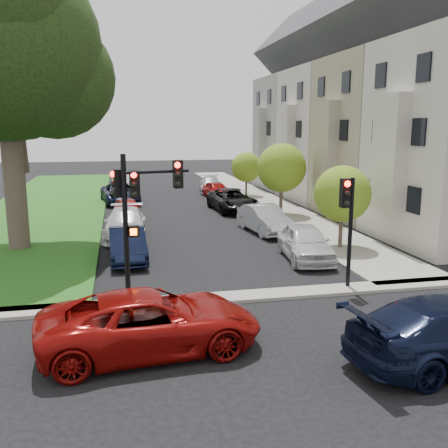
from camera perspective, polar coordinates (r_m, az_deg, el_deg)
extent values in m
plane|color=black|center=(15.39, 3.91, -10.93)|extent=(140.00, 140.00, 0.00)
cube|color=#1A4816|center=(38.47, -19.32, 2.04)|extent=(8.00, 44.00, 0.12)
cube|color=#A39E8A|center=(39.60, 3.90, 2.90)|extent=(3.50, 44.00, 0.12)
cube|color=#A39E8A|center=(17.18, 2.08, -8.29)|extent=(60.00, 1.00, 0.12)
cube|color=#A39985|center=(25.12, 18.37, 7.72)|extent=(0.70, 2.20, 5.50)
cube|color=black|center=(25.24, 19.11, 9.96)|extent=(0.08, 3.60, 6.00)
cube|color=gray|center=(33.52, 17.72, 9.37)|extent=(7.00, 7.40, 10.00)
cube|color=#484849|center=(34.16, 18.53, 21.98)|extent=(7.00, 7.55, 7.00)
cube|color=gray|center=(31.82, 11.55, 8.69)|extent=(0.70, 2.20, 5.50)
cube|color=black|center=(31.92, 12.13, 10.47)|extent=(0.08, 3.60, 6.00)
cube|color=#B1AA9F|center=(40.22, 12.42, 9.86)|extent=(7.00, 7.40, 10.00)
cube|color=#484849|center=(40.76, 12.89, 20.42)|extent=(7.00, 7.55, 7.00)
cube|color=#B1AA9F|center=(38.82, 7.13, 9.26)|extent=(0.70, 2.20, 5.50)
cube|color=black|center=(38.90, 7.59, 10.72)|extent=(0.08, 3.60, 6.00)
cube|color=#A8A29A|center=(47.16, 8.64, 10.17)|extent=(7.00, 7.40, 10.00)
cube|color=#484849|center=(47.63, 8.92, 19.19)|extent=(7.00, 7.55, 7.00)
cube|color=#A8A29A|center=(45.98, 4.06, 9.61)|extent=(0.70, 2.20, 5.50)
cube|color=black|center=(46.04, 4.44, 10.86)|extent=(0.08, 3.60, 6.00)
cylinder|color=#3E3028|center=(24.99, -22.86, 5.16)|extent=(0.97, 0.97, 7.06)
sphere|color=black|center=(25.13, -23.91, 18.26)|extent=(8.47, 8.47, 8.47)
sphere|color=black|center=(25.56, -18.84, 15.48)|extent=(5.65, 5.65, 5.65)
sphere|color=black|center=(23.56, -23.98, 22.06)|extent=(5.29, 5.29, 5.29)
cylinder|color=#3E3028|center=(24.16, 13.19, -0.64)|extent=(0.19, 0.19, 1.89)
sphere|color=#548219|center=(23.88, 13.37, 3.37)|extent=(2.65, 2.65, 2.65)
cylinder|color=#3E3028|center=(32.34, 6.52, 2.85)|extent=(0.22, 0.22, 2.23)
sphere|color=#548219|center=(32.11, 6.60, 6.40)|extent=(3.12, 3.12, 3.12)
cylinder|color=#3E3028|center=(40.92, 2.55, 4.33)|extent=(0.17, 0.17, 1.74)
sphere|color=#548219|center=(40.76, 2.57, 6.52)|extent=(2.44, 2.44, 2.44)
cylinder|color=black|center=(16.25, -11.15, -0.84)|extent=(0.20, 0.20, 4.92)
cylinder|color=black|center=(16.01, -7.66, 5.96)|extent=(2.07, 0.48, 0.11)
cube|color=black|center=(16.01, -10.17, 4.52)|extent=(0.32, 0.29, 0.90)
cube|color=black|center=(16.08, -5.29, 5.69)|extent=(0.32, 0.29, 0.90)
cube|color=black|center=(16.24, -12.03, 4.54)|extent=(0.29, 0.32, 0.90)
sphere|color=#FF0C05|center=(15.84, -10.19, 5.55)|extent=(0.19, 0.19, 0.19)
sphere|color=black|center=(15.91, -10.11, 3.38)|extent=(0.19, 0.19, 0.19)
cube|color=black|center=(16.25, -10.32, -0.80)|extent=(0.37, 0.29, 0.36)
cube|color=#FF5905|center=(16.12, -10.30, -0.90)|extent=(0.21, 0.03, 0.21)
cylinder|color=black|center=(18.16, 14.21, -1.16)|extent=(0.15, 0.15, 4.02)
cube|color=black|center=(17.79, 13.67, 3.46)|extent=(0.32, 0.28, 1.00)
sphere|color=#FF0C05|center=(17.61, 13.94, 4.48)|extent=(0.21, 0.21, 0.21)
imported|color=maroon|center=(13.30, -8.36, -11.00)|extent=(5.97, 3.19, 1.59)
imported|color=silver|center=(22.06, 9.26, -2.08)|extent=(2.31, 4.70, 1.54)
imported|color=#999BA0|center=(27.29, 4.68, 0.56)|extent=(2.16, 4.74, 1.51)
imported|color=black|center=(34.08, 0.98, 2.74)|extent=(2.90, 5.60, 1.51)
imported|color=maroon|center=(40.36, -0.85, 3.94)|extent=(2.04, 4.02, 1.31)
imported|color=#999BA0|center=(43.87, -1.55, 4.54)|extent=(2.46, 4.82, 1.34)
imported|color=black|center=(22.04, -10.99, -2.31)|extent=(1.65, 4.36, 1.42)
imported|color=silver|center=(26.51, -11.20, 0.05)|extent=(2.40, 5.28, 1.50)
imported|color=maroon|center=(31.94, -10.97, 1.75)|extent=(1.86, 3.88, 1.28)
imported|color=black|center=(38.23, -11.76, 3.43)|extent=(3.18, 5.65, 1.49)
imported|color=silver|center=(46.42, -11.53, 4.75)|extent=(2.02, 4.48, 1.43)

